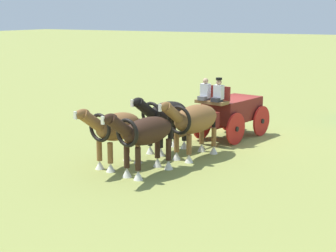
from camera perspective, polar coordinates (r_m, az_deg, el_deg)
The scene contains 6 objects.
ground_plane at distance 22.65m, azimuth 6.75°, elevation -1.18°, with size 220.00×220.00×0.00m, color olive.
show_wagon at distance 22.27m, azimuth 6.57°, elevation 1.63°, with size 5.59×2.20×2.65m.
draft_horse_rear_near at distance 19.09m, azimuth 2.73°, elevation 0.60°, with size 3.20×1.33×2.22m.
draft_horse_rear_off at distance 19.86m, azimuth -0.32°, elevation 1.06°, with size 3.04×1.23×2.23m.
draft_horse_lead_near at distance 17.09m, azimuth -2.47°, elevation -0.78°, with size 3.18×1.21×2.21m.
draft_horse_lead_off at distance 17.97m, azimuth -5.57°, elevation -0.29°, with size 2.95×1.22×2.18m.
Camera 1 is at (20.35, 8.54, 5.09)m, focal length 57.68 mm.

